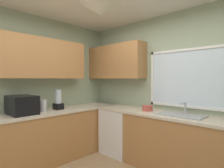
{
  "coord_description": "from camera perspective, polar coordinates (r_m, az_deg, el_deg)",
  "views": [
    {
      "loc": [
        1.4,
        -1.31,
        1.43
      ],
      "look_at": [
        -0.52,
        0.72,
        1.36
      ],
      "focal_mm": 29.22,
      "sensor_mm": 36.0,
      "label": 1
    }
  ],
  "objects": [
    {
      "name": "counter_run_left",
      "position": [
        3.39,
        -22.55,
        -15.58
      ],
      "size": [
        0.65,
        3.13,
        0.89
      ],
      "color": "#AD7542",
      "rests_on": "ground_plane"
    },
    {
      "name": "room_shell",
      "position": [
        2.51,
        -2.11,
        8.59
      ],
      "size": [
        3.87,
        3.52,
        2.65
      ],
      "color": "#9EAD8E",
      "rests_on": "ground_plane"
    },
    {
      "name": "counter_run_back",
      "position": [
        3.12,
        19.47,
        -17.1
      ],
      "size": [
        2.96,
        0.65,
        0.89
      ],
      "color": "#AD7542",
      "rests_on": "ground_plane"
    },
    {
      "name": "microwave",
      "position": [
        3.19,
        -26.35,
        -5.89
      ],
      "size": [
        0.48,
        0.36,
        0.29
      ],
      "primitive_type": "cube",
      "color": "black",
      "rests_on": "counter_run_left"
    },
    {
      "name": "bowl",
      "position": [
        3.24,
        11.01,
        -7.43
      ],
      "size": [
        0.18,
        0.18,
        0.09
      ],
      "primitive_type": "cylinder",
      "color": "#B74C42",
      "rests_on": "counter_run_back"
    },
    {
      "name": "blender_appliance",
      "position": [
        3.45,
        -16.46,
        -4.96
      ],
      "size": [
        0.15,
        0.15,
        0.36
      ],
      "color": "black",
      "rests_on": "counter_run_left"
    },
    {
      "name": "sink_assembly",
      "position": [
        2.98,
        20.87,
        -8.96
      ],
      "size": [
        0.67,
        0.4,
        0.19
      ],
      "color": "#9EA0A5",
      "rests_on": "counter_run_back"
    },
    {
      "name": "kettle",
      "position": [
        3.3,
        -20.71,
        -6.36
      ],
      "size": [
        0.11,
        0.11,
        0.2
      ],
      "primitive_type": "cylinder",
      "color": "#B7B7BC",
      "rests_on": "counter_run_left"
    },
    {
      "name": "dishwasher",
      "position": [
        3.68,
        2.61,
        -14.51
      ],
      "size": [
        0.6,
        0.6,
        0.84
      ],
      "primitive_type": "cube",
      "color": "white",
      "rests_on": "ground_plane"
    }
  ]
}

